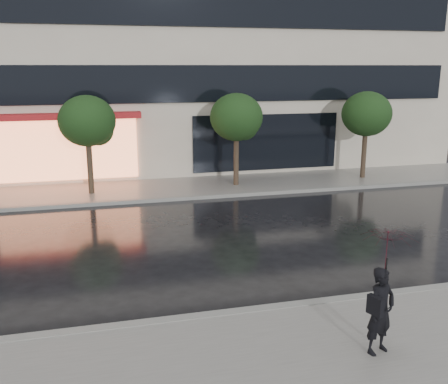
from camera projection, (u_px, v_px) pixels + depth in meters
name	position (u px, v px, depth m)	size (l,w,h in m)	color
ground	(226.00, 296.00, 11.31)	(120.00, 120.00, 0.00)	black
sidewalk_near	(275.00, 378.00, 8.24)	(60.00, 4.50, 0.12)	slate
sidewalk_far	(166.00, 189.00, 20.93)	(60.00, 3.50, 0.12)	slate
curb_near	(238.00, 313.00, 10.35)	(60.00, 0.25, 0.14)	gray
curb_far	(172.00, 199.00, 19.28)	(60.00, 0.25, 0.14)	gray
bg_building_right	(443.00, 30.00, 41.83)	(12.00, 12.00, 16.00)	#4C4C54
tree_mid_west	(89.00, 123.00, 19.32)	(2.20, 2.20, 3.99)	#33261C
tree_mid_east	(238.00, 119.00, 20.74)	(2.20, 2.20, 3.99)	#33261C
tree_far_east	(367.00, 116.00, 22.17)	(2.20, 2.20, 3.99)	#33261C
pedestrian_with_umbrella	(385.00, 272.00, 8.53)	(1.20, 1.21, 2.28)	black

